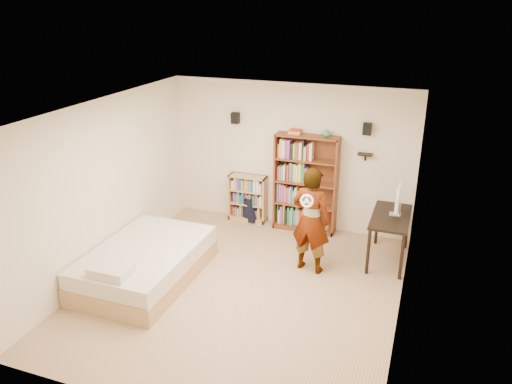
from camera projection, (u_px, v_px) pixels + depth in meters
ground at (242, 289)px, 7.46m from camera, size 4.50×5.00×0.01m
room_shell at (241, 178)px, 6.81m from camera, size 4.52×5.02×2.71m
crown_molding at (240, 113)px, 6.48m from camera, size 4.50×5.00×0.06m
speaker_left at (235, 118)px, 9.16m from camera, size 0.14×0.12×0.20m
speaker_right at (367, 129)px, 8.40m from camera, size 0.14×0.12×0.20m
wall_shelf at (365, 154)px, 8.57m from camera, size 0.25×0.16×0.02m
tall_bookshelf at (306, 184)px, 9.06m from camera, size 1.14×0.33×1.81m
low_bookshelf at (248, 198)px, 9.61m from camera, size 0.73×0.27×0.91m
computer_desk at (389, 238)px, 8.14m from camera, size 0.59×1.18×0.81m
imac at (396, 201)px, 7.93m from camera, size 0.11×0.50×0.50m
daybed at (145, 259)px, 7.64m from camera, size 1.44×2.21×0.65m
person at (311, 220)px, 7.70m from camera, size 0.68×0.51×1.72m
wii_wheel at (307, 201)px, 7.26m from camera, size 0.20×0.08×0.21m
navy_bag at (249, 209)px, 9.65m from camera, size 0.42×0.35×0.48m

